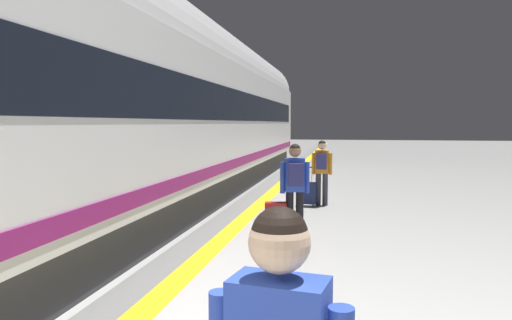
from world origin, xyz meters
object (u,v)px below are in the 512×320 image
high_speed_train (133,100)px  suitcase_mid (308,193)px  passenger_mid (322,167)px  suitcase_near (276,219)px  passenger_near (295,182)px

high_speed_train → suitcase_mid: bearing=37.0°
passenger_mid → suitcase_mid: bearing=-153.2°
suitcase_near → suitcase_mid: 3.50m
passenger_mid → suitcase_near: bearing=-99.5°
passenger_near → suitcase_mid: 3.45m
suitcase_near → suitcase_mid: size_ratio=0.66×
high_speed_train → suitcase_near: size_ratio=50.08×
suitcase_near → passenger_mid: bearing=80.5°
passenger_near → suitcase_near: 0.73m
high_speed_train → passenger_near: (3.40, -0.84, -1.51)m
high_speed_train → passenger_mid: (3.69, 2.70, -1.55)m
high_speed_train → passenger_near: 3.81m
passenger_near → passenger_mid: (0.29, 3.54, -0.04)m
suitcase_near → passenger_mid: passenger_mid is taller
suitcase_near → passenger_mid: (0.61, 3.65, 0.61)m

